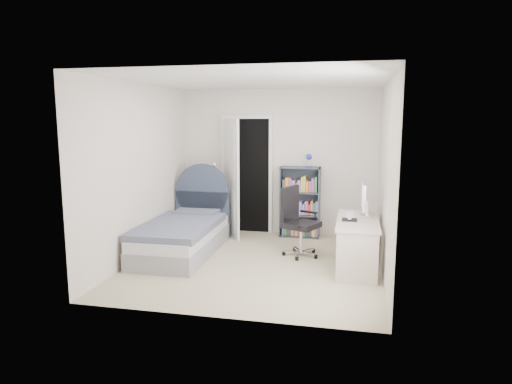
% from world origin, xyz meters
% --- Properties ---
extents(room_shell, '(3.50, 3.70, 2.60)m').
position_xyz_m(room_shell, '(0.00, 0.00, 1.25)').
color(room_shell, tan).
rests_on(room_shell, ground).
extents(door, '(0.92, 0.72, 2.06)m').
position_xyz_m(door, '(-0.67, 1.55, 1.03)').
color(door, black).
rests_on(door, ground).
extents(bed, '(1.00, 2.06, 1.26)m').
position_xyz_m(bed, '(-1.18, 0.31, 0.28)').
color(bed, gray).
rests_on(bed, ground).
extents(nightstand, '(0.40, 0.40, 0.59)m').
position_xyz_m(nightstand, '(-1.36, 1.40, 0.39)').
color(nightstand, tan).
rests_on(nightstand, ground).
extents(floor_lamp, '(0.18, 0.18, 1.29)m').
position_xyz_m(floor_lamp, '(-1.01, 1.26, 0.52)').
color(floor_lamp, silver).
rests_on(floor_lamp, ground).
extents(bookcase, '(0.67, 0.29, 1.43)m').
position_xyz_m(bookcase, '(0.43, 1.61, 0.55)').
color(bookcase, '#3E4A55').
rests_on(bookcase, ground).
extents(desk, '(0.55, 1.37, 1.12)m').
position_xyz_m(desk, '(1.38, 0.13, 0.37)').
color(desk, beige).
rests_on(desk, ground).
extents(office_chair, '(0.60, 0.60, 1.02)m').
position_xyz_m(office_chair, '(0.50, 0.54, 0.56)').
color(office_chair, silver).
rests_on(office_chair, ground).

